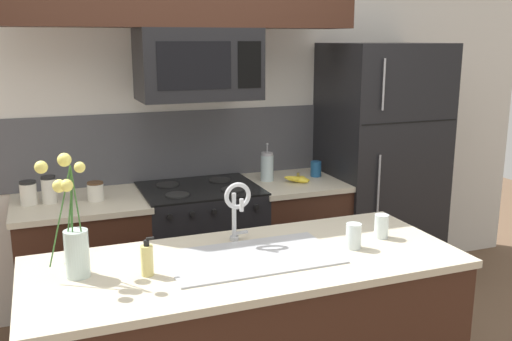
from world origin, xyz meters
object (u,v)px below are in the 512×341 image
(banana_bunch, at_px, (298,179))
(spare_glass, at_px, (381,226))
(dish_soap_bottle, at_px, (147,260))
(sink_faucet, at_px, (237,204))
(drinking_glass, at_px, (354,236))
(coffee_tin, at_px, (316,169))
(refrigerator, at_px, (378,170))
(flower_vase, at_px, (74,239))
(storage_jar_short, at_px, (96,191))
(stove_range, at_px, (201,253))
(microwave, at_px, (198,64))
(storage_jar_tall, at_px, (28,193))
(french_press, at_px, (267,167))
(storage_jar_medium, at_px, (49,190))

(banana_bunch, relative_size, spare_glass, 1.61)
(banana_bunch, xyz_separation_m, dish_soap_bottle, (-1.26, -1.21, 0.05))
(sink_faucet, relative_size, drinking_glass, 2.53)
(coffee_tin, bearing_deg, refrigerator, -3.45)
(dish_soap_bottle, height_order, spare_glass, dish_soap_bottle)
(banana_bunch, height_order, flower_vase, flower_vase)
(storage_jar_short, relative_size, coffee_tin, 1.05)
(stove_range, distance_m, coffee_tin, 1.01)
(sink_faucet, xyz_separation_m, spare_glass, (0.69, -0.18, -0.14))
(microwave, xyz_separation_m, storage_jar_tall, (-1.04, 0.05, -0.74))
(french_press, distance_m, sink_faucet, 1.26)
(storage_jar_short, relative_size, french_press, 0.43)
(microwave, bearing_deg, sink_faucet, -95.78)
(banana_bunch, relative_size, dish_soap_bottle, 1.16)
(refrigerator, bearing_deg, sink_faucet, -144.28)
(drinking_glass, bearing_deg, french_press, 85.11)
(stove_range, relative_size, coffee_tin, 8.45)
(stove_range, bearing_deg, storage_jar_medium, 178.85)
(drinking_glass, height_order, spare_glass, drinking_glass)
(stove_range, height_order, banana_bunch, banana_bunch)
(sink_faucet, distance_m, dish_soap_bottle, 0.54)
(flower_vase, bearing_deg, stove_range, 53.86)
(storage_jar_medium, bearing_deg, spare_glass, -39.36)
(storage_jar_tall, bearing_deg, drinking_glass, -42.95)
(storage_jar_tall, xyz_separation_m, banana_bunch, (1.73, -0.08, -0.05))
(drinking_glass, bearing_deg, flower_vase, 174.01)
(microwave, bearing_deg, coffee_tin, 4.65)
(drinking_glass, relative_size, spare_glass, 1.02)
(refrigerator, bearing_deg, dish_soap_bottle, -146.52)
(french_press, height_order, drinking_glass, french_press)
(microwave, height_order, coffee_tin, microwave)
(refrigerator, bearing_deg, banana_bunch, -173.40)
(storage_jar_short, height_order, drinking_glass, drinking_glass)
(flower_vase, bearing_deg, sink_faucet, 10.02)
(microwave, distance_m, dish_soap_bottle, 1.56)
(coffee_tin, bearing_deg, banana_bunch, -150.13)
(storage_jar_medium, xyz_separation_m, flower_vase, (0.07, -1.19, 0.08))
(microwave, bearing_deg, spare_glass, -63.96)
(refrigerator, bearing_deg, storage_jar_medium, -179.97)
(storage_jar_tall, height_order, sink_faucet, sink_faucet)
(storage_jar_medium, bearing_deg, french_press, 1.66)
(stove_range, bearing_deg, flower_vase, -126.14)
(stove_range, distance_m, spare_glass, 1.45)
(storage_jar_tall, distance_m, dish_soap_bottle, 1.38)
(dish_soap_bottle, bearing_deg, coffee_tin, 42.27)
(banana_bunch, bearing_deg, sink_faucet, -128.68)
(microwave, relative_size, storage_jar_tall, 5.20)
(microwave, xyz_separation_m, drinking_glass, (0.38, -1.28, -0.75))
(french_press, height_order, dish_soap_bottle, french_press)
(refrigerator, height_order, flower_vase, refrigerator)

